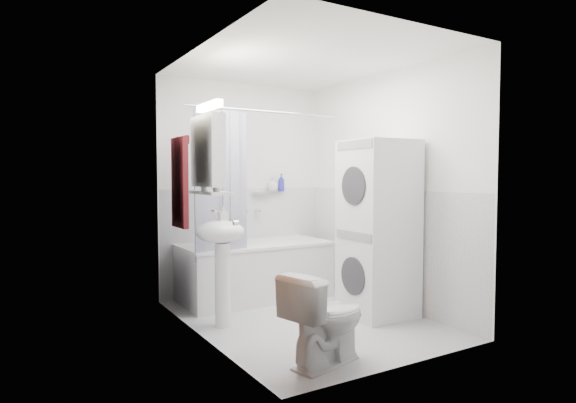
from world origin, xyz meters
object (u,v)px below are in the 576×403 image
bathtub (255,268)px  sink (221,248)px  washer_dryer (378,228)px  toilet (326,318)px

bathtub → sink: (-0.71, -0.73, 0.36)m
sink → washer_dryer: (1.43, -0.44, 0.14)m
sink → toilet: size_ratio=1.55×
toilet → washer_dryer: bearing=-71.0°
sink → washer_dryer: size_ratio=0.62×
washer_dryer → sink: bearing=165.5°
washer_dryer → toilet: size_ratio=2.50×
washer_dryer → toilet: washer_dryer is taller
washer_dryer → toilet: 1.44m
bathtub → washer_dryer: 1.46m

